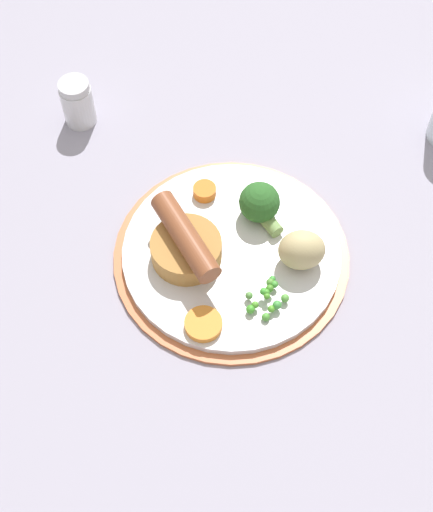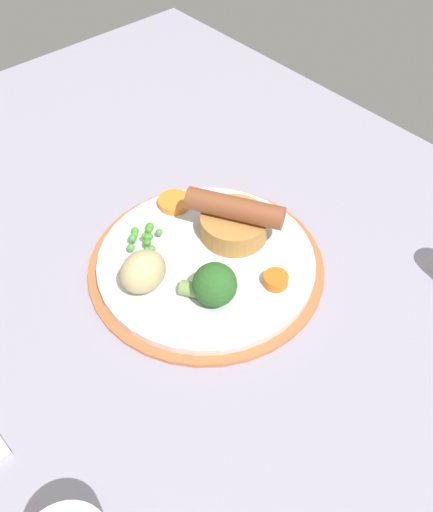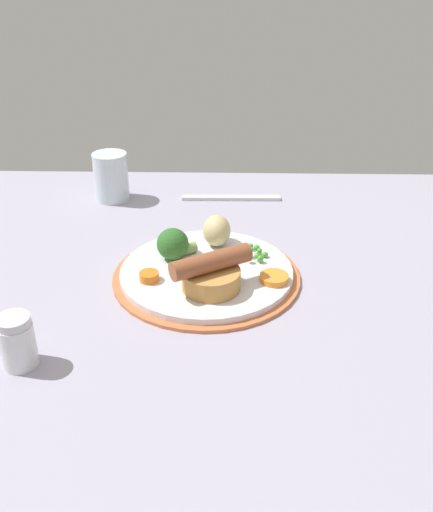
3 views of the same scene
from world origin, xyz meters
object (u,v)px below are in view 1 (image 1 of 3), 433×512
sausage_pudding (186,245)px  salt_shaker (78,102)px  potato_chunk_1 (302,250)px  carrot_slice_0 (205,191)px  carrot_slice_5 (203,324)px  broccoli_floret_near (260,204)px  pea_pile (268,298)px  dinner_plate (231,256)px

sausage_pudding → salt_shaker: size_ratio=1.71×
sausage_pudding → potato_chunk_1: (0.43, 12.38, 0.10)cm
sausage_pudding → carrot_slice_0: size_ratio=4.09×
carrot_slice_5 → broccoli_floret_near: bearing=157.0°
broccoli_floret_near → carrot_slice_5: (14.09, -5.99, -1.80)cm
salt_shaker → broccoli_floret_near: bearing=55.5°
broccoli_floret_near → salt_shaker: size_ratio=0.91×
sausage_pudding → salt_shaker: sausage_pudding is taller
pea_pile → carrot_slice_0: (-13.98, -6.98, -0.24)cm
dinner_plate → broccoli_floret_near: 6.69cm
dinner_plate → broccoli_floret_near: broccoli_floret_near is taller
pea_pile → carrot_slice_5: size_ratio=1.34×
pea_pile → salt_shaker: 35.05cm
pea_pile → carrot_slice_0: size_ratio=2.00×
dinner_plate → carrot_slice_5: 9.56cm
broccoli_floret_near → carrot_slice_5: bearing=122.8°
carrot_slice_0 → potato_chunk_1: bearing=50.1°
dinner_plate → salt_shaker: 28.06cm
potato_chunk_1 → carrot_slice_5: potato_chunk_1 is taller
broccoli_floret_near → potato_chunk_1: 7.46cm
pea_pile → broccoli_floret_near: bearing=-176.5°
sausage_pudding → pea_pile: size_ratio=2.04×
sausage_pudding → salt_shaker: 25.31cm
dinner_plate → potato_chunk_1: 8.16cm
carrot_slice_0 → dinner_plate: bearing=21.9°
carrot_slice_0 → carrot_slice_5: size_ratio=0.67×
salt_shaker → dinner_plate: bearing=43.3°
carrot_slice_5 → sausage_pudding: bearing=-166.3°
pea_pile → broccoli_floret_near: 11.28cm
dinner_plate → pea_pile: (6.11, 3.82, 1.68)cm
sausage_pudding → carrot_slice_0: (-8.45, 1.76, -1.61)cm
carrot_slice_5 → carrot_slice_0: bearing=-179.0°
salt_shaker → carrot_slice_0: bearing=52.0°
sausage_pudding → broccoli_floret_near: size_ratio=1.87×
dinner_plate → carrot_slice_5: carrot_slice_5 is taller
sausage_pudding → potato_chunk_1: 12.39cm
dinner_plate → potato_chunk_1: (1.02, 7.46, 3.15)cm
broccoli_floret_near → salt_shaker: (-15.29, -22.28, -0.49)cm
potato_chunk_1 → dinner_plate: bearing=-97.8°
carrot_slice_5 → salt_shaker: size_ratio=0.62×
sausage_pudding → potato_chunk_1: sausage_pudding is taller
sausage_pudding → broccoli_floret_near: 9.83cm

